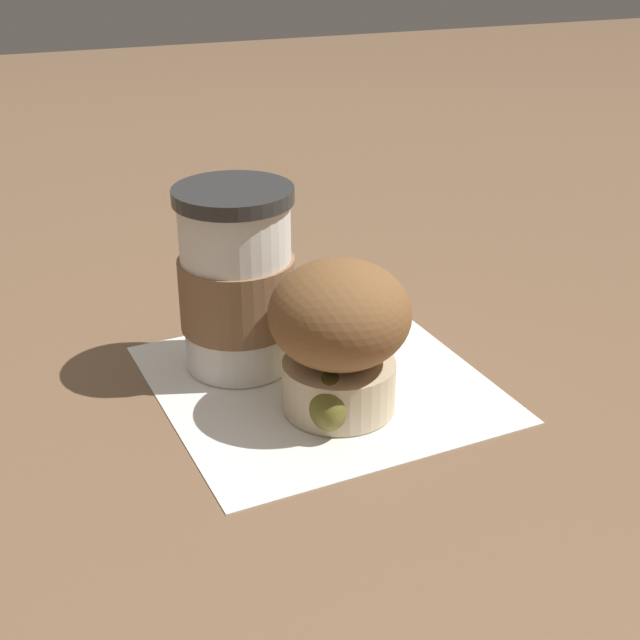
{
  "coord_description": "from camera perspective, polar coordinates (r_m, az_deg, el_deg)",
  "views": [
    {
      "loc": [
        -0.19,
        -0.51,
        0.32
      ],
      "look_at": [
        0.0,
        0.0,
        0.05
      ],
      "focal_mm": 50.0,
      "sensor_mm": 36.0,
      "label": 1
    }
  ],
  "objects": [
    {
      "name": "ground_plane",
      "position": [
        0.63,
        0.0,
        -4.07
      ],
      "size": [
        3.0,
        3.0,
        0.0
      ],
      "primitive_type": "plane",
      "color": "brown"
    },
    {
      "name": "paper_napkin",
      "position": [
        0.63,
        0.0,
        -4.02
      ],
      "size": [
        0.24,
        0.24,
        0.0
      ],
      "primitive_type": "cube",
      "rotation": [
        0.0,
        0.0,
        0.08
      ],
      "color": "white",
      "rests_on": "ground_plane"
    },
    {
      "name": "coffee_cup",
      "position": [
        0.63,
        -5.34,
        2.41
      ],
      "size": [
        0.08,
        0.08,
        0.13
      ],
      "color": "white",
      "rests_on": "paper_napkin"
    },
    {
      "name": "muffin",
      "position": [
        0.58,
        1.68,
        -0.69
      ],
      "size": [
        0.09,
        0.09,
        0.1
      ],
      "color": "beige",
      "rests_on": "paper_napkin"
    },
    {
      "name": "banana",
      "position": [
        0.62,
        1.41,
        -2.76
      ],
      "size": [
        0.11,
        0.13,
        0.04
      ],
      "color": "#D6CC4C",
      "rests_on": "paper_napkin"
    }
  ]
}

